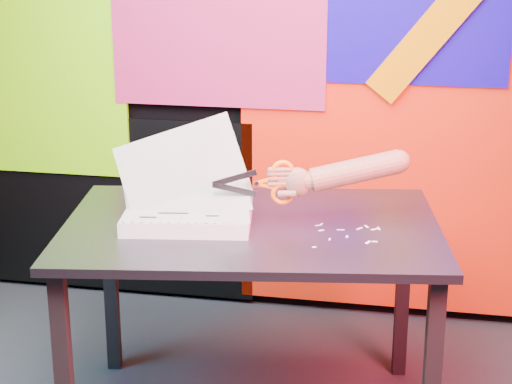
# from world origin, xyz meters

# --- Properties ---
(room) EXTENTS (3.01, 3.01, 2.71)m
(room) POSITION_xyz_m (0.00, 0.00, 1.35)
(room) COLOR #27272B
(room) RESTS_ON ground
(backdrop) EXTENTS (2.88, 0.05, 2.08)m
(backdrop) POSITION_xyz_m (0.06, 1.46, 0.96)
(backdrop) COLOR red
(backdrop) RESTS_ON ground
(work_table) EXTENTS (1.38, 1.03, 0.75)m
(work_table) POSITION_xyz_m (0.09, 0.50, 0.67)
(work_table) COLOR black
(work_table) RESTS_ON ground
(printout_stack) EXTENTS (0.51, 0.37, 0.39)m
(printout_stack) POSITION_xyz_m (-0.12, 0.47, 0.78)
(printout_stack) COLOR silver
(printout_stack) RESTS_ON work_table
(scissors) EXTENTS (0.27, 0.09, 0.15)m
(scissors) POSITION_xyz_m (0.18, 0.51, 0.90)
(scissors) COLOR #B2B3B7
(scissors) RESTS_ON printout_stack
(hand_forearm) EXTENTS (0.45, 0.17, 0.15)m
(hand_forearm) POSITION_xyz_m (0.40, 0.57, 0.93)
(hand_forearm) COLOR #AC6D57
(hand_forearm) RESTS_ON work_table
(paper_clippings) EXTENTS (0.22, 0.25, 0.00)m
(paper_clippings) POSITION_xyz_m (0.44, 0.48, 0.75)
(paper_clippings) COLOR white
(paper_clippings) RESTS_ON work_table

